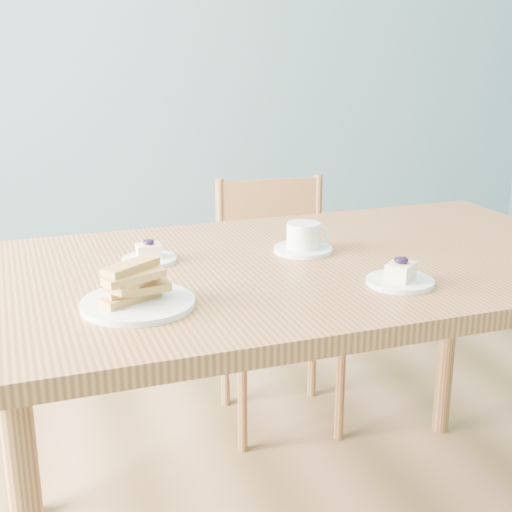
% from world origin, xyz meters
% --- Properties ---
extents(room, '(5.01, 5.01, 2.71)m').
position_xyz_m(room, '(0.00, 0.00, 1.35)').
color(room, '#A5724D').
rests_on(room, ground).
extents(dining_table, '(1.59, 0.94, 0.84)m').
position_xyz_m(dining_table, '(-0.20, -0.20, 0.75)').
color(dining_table, '#9F6B3C').
rests_on(dining_table, ground).
extents(dining_chair, '(0.44, 0.42, 0.89)m').
position_xyz_m(dining_chair, '(-0.03, 0.49, 0.46)').
color(dining_chair, '#9F6B3C').
rests_on(dining_chair, ground).
extents(cheesecake_plate_near, '(0.15, 0.15, 0.06)m').
position_xyz_m(cheesecake_plate_near, '(-0.07, -0.43, 0.85)').
color(cheesecake_plate_near, white).
rests_on(cheesecake_plate_near, dining_table).
extents(cheesecake_plate_far, '(0.14, 0.14, 0.06)m').
position_xyz_m(cheesecake_plate_far, '(-0.58, -0.08, 0.85)').
color(cheesecake_plate_far, white).
rests_on(cheesecake_plate_far, dining_table).
extents(coffee_cup, '(0.15, 0.15, 0.08)m').
position_xyz_m(coffee_cup, '(-0.18, -0.12, 0.87)').
color(coffee_cup, white).
rests_on(coffee_cup, dining_table).
extents(biscotti_plate, '(0.24, 0.24, 0.09)m').
position_xyz_m(biscotti_plate, '(-0.65, -0.38, 0.87)').
color(biscotti_plate, white).
rests_on(biscotti_plate, dining_table).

